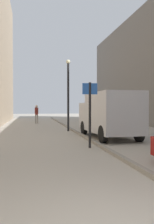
% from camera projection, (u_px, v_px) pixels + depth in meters
% --- Properties ---
extents(ground_plane, '(80.00, 80.00, 0.00)m').
position_uv_depth(ground_plane, '(51.00, 134.00, 14.68)').
color(ground_plane, '#A8A093').
extents(kerb_strip, '(0.16, 40.00, 0.12)m').
position_uv_depth(kerb_strip, '(77.00, 133.00, 14.97)').
color(kerb_strip, gray).
rests_on(kerb_strip, ground_plane).
extents(pedestrian_mid_block, '(0.34, 0.25, 1.76)m').
position_uv_depth(pedestrian_mid_block, '(37.00, 113.00, 23.82)').
color(pedestrian_mid_block, gray).
rests_on(pedestrian_mid_block, ground_plane).
extents(delivery_van, '(2.19, 4.93, 2.35)m').
position_uv_depth(delivery_van, '(109.00, 114.00, 12.83)').
color(delivery_van, '#B7B7BC').
rests_on(delivery_van, ground_plane).
extents(street_sign_post, '(0.60, 0.10, 2.60)m').
position_uv_depth(street_sign_post, '(90.00, 109.00, 9.77)').
color(street_sign_post, black).
rests_on(street_sign_post, ground_plane).
extents(lamp_post, '(0.28, 0.28, 4.76)m').
position_uv_depth(lamp_post, '(68.00, 90.00, 16.44)').
color(lamp_post, black).
rests_on(lamp_post, ground_plane).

